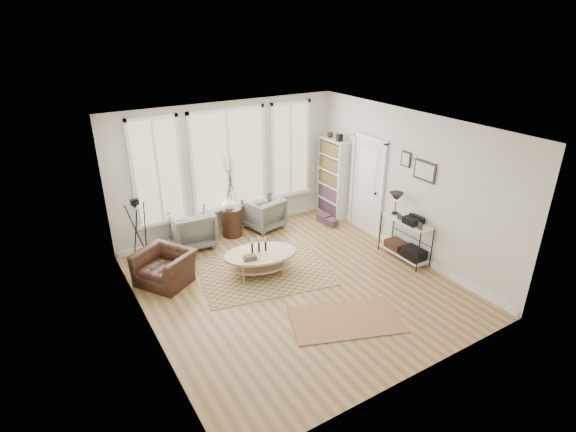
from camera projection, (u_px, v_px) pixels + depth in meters
room at (296, 213)px, 7.65m from camera, size 5.50×5.54×2.90m
bay_window at (229, 162)px, 9.66m from camera, size 4.14×0.12×2.24m
door at (367, 183)px, 9.86m from camera, size 0.09×1.06×2.22m
bookcase at (333, 178)px, 10.70m from camera, size 0.31×0.85×2.06m
low_shelf at (405, 236)px, 8.89m from camera, size 0.38×1.08×1.30m
wall_art at (420, 168)px, 8.45m from camera, size 0.04×0.88×0.44m
rug_main at (265, 272)px, 8.60m from camera, size 2.73×2.27×0.01m
rug_runner at (346, 320)px, 7.24m from camera, size 1.99×1.53×0.01m
coffee_table at (260, 257)px, 8.43m from camera, size 1.54×1.17×0.63m
armchair_left at (192, 228)px, 9.45m from camera, size 0.90×0.92×0.80m
armchair_right at (264, 213)px, 10.28m from camera, size 0.92×0.94×0.72m
side_table at (231, 199)px, 9.69m from camera, size 0.43×0.43×1.82m
vase at (228, 203)px, 9.70m from camera, size 0.31×0.31×0.27m
accent_chair at (165, 267)px, 8.17m from camera, size 1.24×1.20×0.61m
tripod_camera at (140, 238)px, 8.46m from camera, size 0.51×0.51×1.44m
book_stack_near at (324, 218)px, 10.69m from camera, size 0.27×0.32×0.18m
book_stack_far at (332, 223)px, 10.45m from camera, size 0.25×0.29×0.16m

